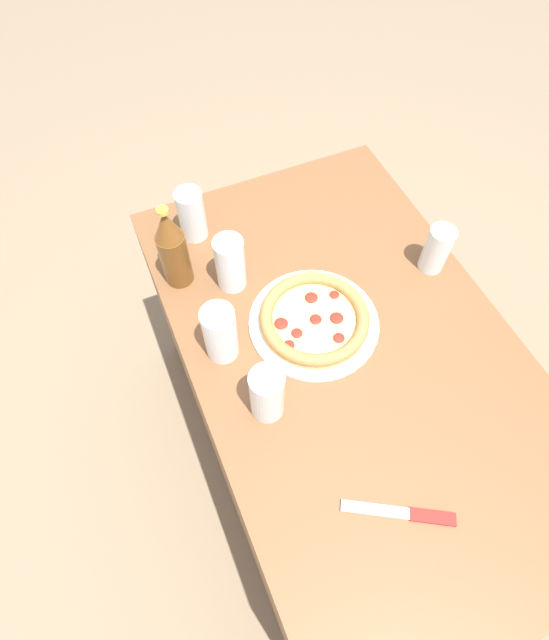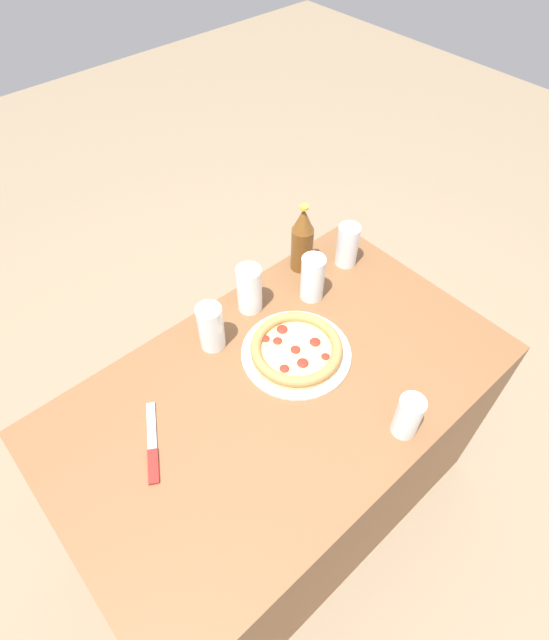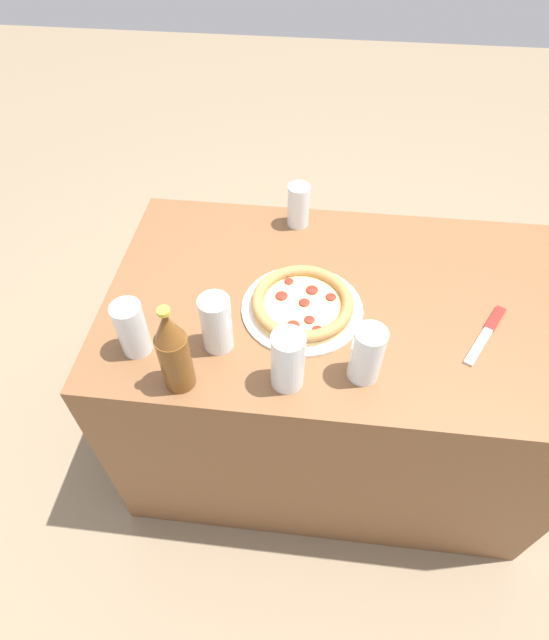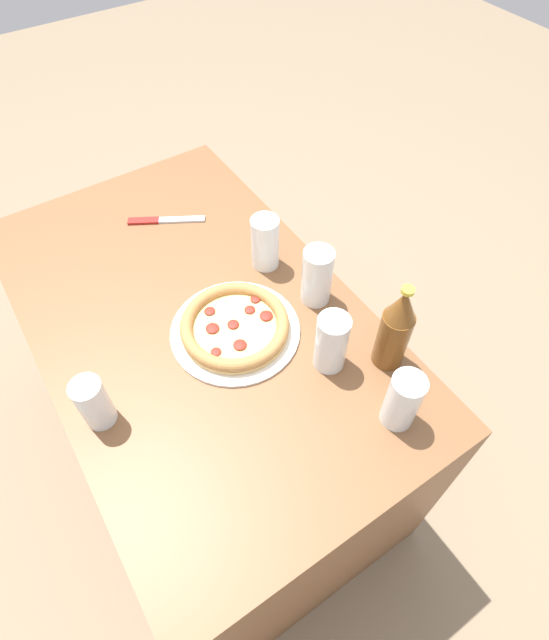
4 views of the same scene
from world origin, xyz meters
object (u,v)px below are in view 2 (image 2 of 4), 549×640
(glass_lemonade, at_px, (249,291))
(beer_bottle, at_px, (302,240))
(glass_water, at_px, (407,418))
(pizza_salami, at_px, (296,349))
(glass_iced_tea, at_px, (211,329))
(glass_orange_juice, at_px, (347,247))
(knife, at_px, (152,445))
(glass_red_wine, at_px, (312,280))

(glass_lemonade, relative_size, beer_bottle, 0.64)
(glass_water, relative_size, beer_bottle, 0.54)
(pizza_salami, height_order, glass_iced_tea, glass_iced_tea)
(glass_orange_juice, height_order, glass_lemonade, glass_lemonade)
(glass_orange_juice, bearing_deg, glass_lemonade, 171.56)
(glass_lemonade, xyz_separation_m, beer_bottle, (0.24, 0.03, 0.05))
(glass_water, bearing_deg, glass_iced_tea, 109.87)
(pizza_salami, xyz_separation_m, glass_lemonade, (0.02, 0.23, 0.05))
(pizza_salami, bearing_deg, knife, 176.59)
(pizza_salami, xyz_separation_m, beer_bottle, (0.26, 0.26, 0.10))
(glass_iced_tea, bearing_deg, pizza_salami, -50.25)
(beer_bottle, bearing_deg, knife, -162.57)
(glass_orange_juice, relative_size, beer_bottle, 0.60)
(glass_lemonade, bearing_deg, knife, -157.54)
(pizza_salami, bearing_deg, beer_bottle, 44.40)
(glass_orange_juice, relative_size, glass_water, 1.12)
(glass_water, xyz_separation_m, beer_bottle, (0.22, 0.61, 0.06))
(glass_iced_tea, bearing_deg, knife, -152.69)
(beer_bottle, bearing_deg, glass_iced_tea, -170.69)
(knife, bearing_deg, beer_bottle, 17.43)
(glass_water, bearing_deg, pizza_salami, 96.52)
(glass_water, xyz_separation_m, knife, (-0.51, 0.39, -0.06))
(knife, bearing_deg, glass_lemonade, 22.46)
(glass_iced_tea, bearing_deg, beer_bottle, 9.31)
(glass_orange_juice, bearing_deg, pizza_salami, -156.03)
(beer_bottle, relative_size, knife, 1.20)
(glass_red_wine, bearing_deg, glass_orange_juice, 10.26)
(glass_red_wine, bearing_deg, glass_water, -107.21)
(glass_orange_juice, bearing_deg, glass_water, -123.24)
(glass_iced_tea, relative_size, glass_orange_juice, 1.02)
(pizza_salami, distance_m, glass_red_wine, 0.24)
(glass_water, bearing_deg, glass_red_wine, 72.79)
(pizza_salami, distance_m, knife, 0.47)
(glass_red_wine, distance_m, glass_lemonade, 0.20)
(glass_orange_juice, bearing_deg, glass_red_wine, -169.74)
(glass_iced_tea, bearing_deg, glass_orange_juice, -1.59)
(glass_water, xyz_separation_m, glass_lemonade, (-0.02, 0.59, 0.01))
(glass_red_wine, relative_size, glass_lemonade, 0.98)
(glass_lemonade, bearing_deg, pizza_salami, -94.40)
(pizza_salami, relative_size, glass_red_wine, 2.04)
(glass_orange_juice, height_order, glass_red_wine, glass_red_wine)
(glass_iced_tea, height_order, glass_water, glass_iced_tea)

